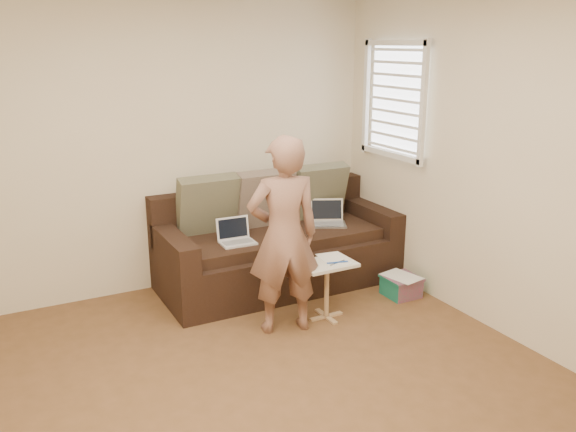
{
  "coord_description": "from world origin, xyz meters",
  "views": [
    {
      "loc": [
        -1.48,
        -2.95,
        2.21
      ],
      "look_at": [
        0.8,
        1.4,
        0.78
      ],
      "focal_mm": 37.44,
      "sensor_mm": 36.0,
      "label": 1
    }
  ],
  "objects": [
    {
      "name": "pillow_right",
      "position": [
        1.45,
        1.99,
        0.79
      ],
      "size": [
        0.55,
        0.28,
        0.57
      ],
      "primitive_type": null,
      "rotation": [
        0.26,
        0.0,
        0.0
      ],
      "color": "#52523C",
      "rests_on": "sofa"
    },
    {
      "name": "laptop_silver",
      "position": [
        1.41,
        1.73,
        0.52
      ],
      "size": [
        0.39,
        0.35,
        0.22
      ],
      "primitive_type": null,
      "rotation": [
        0.0,
        0.0,
        -0.45
      ],
      "color": "#B7BABC",
      "rests_on": "sofa"
    },
    {
      "name": "pillow_mid",
      "position": [
        0.85,
        1.98,
        0.79
      ],
      "size": [
        0.55,
        0.27,
        0.57
      ],
      "primitive_type": null,
      "rotation": [
        0.24,
        0.0,
        0.0
      ],
      "color": "brown",
      "rests_on": "sofa"
    },
    {
      "name": "pillow_left",
      "position": [
        0.3,
        2.02,
        0.79
      ],
      "size": [
        0.55,
        0.29,
        0.57
      ],
      "primitive_type": null,
      "rotation": [
        0.28,
        0.0,
        0.0
      ],
      "color": "#52523C",
      "rests_on": "sofa"
    },
    {
      "name": "floor",
      "position": [
        0.0,
        0.0,
        0.0
      ],
      "size": [
        4.5,
        4.5,
        0.0
      ],
      "primitive_type": "plane",
      "color": "brown",
      "rests_on": "ground"
    },
    {
      "name": "sofa",
      "position": [
        0.9,
        1.77,
        0.42
      ],
      "size": [
        2.2,
        0.95,
        0.85
      ],
      "primitive_type": null,
      "color": "black",
      "rests_on": "ground"
    },
    {
      "name": "wall_right",
      "position": [
        2.0,
        0.0,
        1.3
      ],
      "size": [
        0.0,
        4.5,
        4.5
      ],
      "primitive_type": "plane",
      "rotation": [
        1.57,
        0.0,
        -1.57
      ],
      "color": "beige",
      "rests_on": "ground"
    },
    {
      "name": "drinking_glass",
      "position": [
        0.73,
        1.06,
        0.55
      ],
      "size": [
        0.07,
        0.07,
        0.12
      ],
      "primitive_type": null,
      "color": "silver",
      "rests_on": "side_table"
    },
    {
      "name": "wall_back",
      "position": [
        0.0,
        2.25,
        1.3
      ],
      "size": [
        4.0,
        0.0,
        4.0
      ],
      "primitive_type": "plane",
      "rotation": [
        1.57,
        0.0,
        0.0
      ],
      "color": "beige",
      "rests_on": "ground"
    },
    {
      "name": "person",
      "position": [
        0.52,
        0.93,
        0.78
      ],
      "size": [
        0.64,
        0.49,
        1.56
      ],
      "primitive_type": "imported",
      "rotation": [
        0.0,
        0.0,
        2.94
      ],
      "color": "brown",
      "rests_on": "ground"
    },
    {
      "name": "window_blinds",
      "position": [
        1.95,
        1.5,
        1.7
      ],
      "size": [
        0.12,
        0.88,
        1.08
      ],
      "primitive_type": null,
      "color": "white",
      "rests_on": "wall_right"
    },
    {
      "name": "laptop_white",
      "position": [
        0.43,
        1.63,
        0.52
      ],
      "size": [
        0.3,
        0.23,
        0.22
      ],
      "primitive_type": null,
      "rotation": [
        0.0,
        0.0,
        -0.04
      ],
      "color": "white",
      "rests_on": "sofa"
    },
    {
      "name": "scissors",
      "position": [
        0.98,
        0.89,
        0.5
      ],
      "size": [
        0.18,
        0.11,
        0.02
      ],
      "primitive_type": null,
      "rotation": [
        0.0,
        0.0,
        -0.05
      ],
      "color": "silver",
      "rests_on": "side_table"
    },
    {
      "name": "side_table",
      "position": [
        0.92,
        0.95,
        0.24
      ],
      "size": [
        0.44,
        0.31,
        0.49
      ],
      "primitive_type": null,
      "color": "silver",
      "rests_on": "ground"
    },
    {
      "name": "paper_on_table",
      "position": [
        1.01,
        0.99,
        0.49
      ],
      "size": [
        0.25,
        0.33,
        0.0
      ],
      "primitive_type": null,
      "rotation": [
        0.0,
        0.0,
        -0.14
      ],
      "color": "white",
      "rests_on": "side_table"
    },
    {
      "name": "striped_box",
      "position": [
        1.75,
        1.01,
        0.09
      ],
      "size": [
        0.3,
        0.3,
        0.19
      ],
      "primitive_type": null,
      "color": "#CC1E62",
      "rests_on": "ground"
    }
  ]
}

